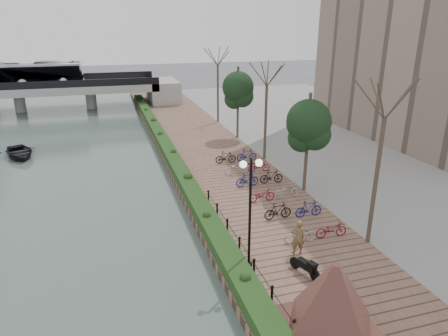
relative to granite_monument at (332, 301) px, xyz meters
name	(u,v)px	position (x,y,z in m)	size (l,w,h in m)	color
ground	(231,303)	(-2.62, 3.28, -1.99)	(220.00, 220.00, 0.00)	#59595B
promenade	(213,160)	(1.38, 20.78, -1.74)	(8.00, 75.00, 0.50)	brown
inland_pavement	(376,145)	(17.38, 20.78, -1.74)	(24.00, 75.00, 0.50)	gray
hedge	(168,149)	(-2.02, 23.28, -1.19)	(1.10, 56.00, 0.60)	#133514
chain_fence	(246,255)	(-1.22, 5.28, -1.14)	(0.10, 14.10, 0.70)	black
granite_monument	(332,301)	(0.00, 0.00, 0.00)	(4.72, 4.72, 2.93)	#45291D
lamppost	(250,191)	(-1.20, 5.01, 2.23)	(1.02, 0.32, 5.20)	black
motorcycle	(305,265)	(0.91, 3.61, -1.03)	(0.46, 1.47, 0.92)	black
pedestrian	(298,237)	(1.38, 5.27, -0.60)	(0.65, 0.43, 1.78)	brown
bicycle_parking	(268,186)	(2.88, 12.59, -1.01)	(2.40, 14.69, 1.00)	#A4A2A7
street_trees	(283,131)	(5.38, 15.97, 1.70)	(3.20, 37.12, 6.80)	#3A2B22
bridge	(22,86)	(-17.01, 48.28, 1.38)	(36.00, 10.77, 6.50)	#A3A49F
boat	(19,152)	(-14.44, 27.14, -1.51)	(3.12, 4.37, 0.91)	black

